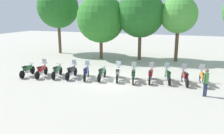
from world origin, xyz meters
The scene contains 18 objects.
ground_plane centered at (0.00, 0.00, 0.00)m, with size 80.00×80.00×0.00m, color #BCB7A8.
motorcycle_0 centered at (-6.74, -1.25, 0.50)m, with size 0.62×2.18×0.99m.
motorcycle_1 centered at (-5.52, -1.02, 0.52)m, with size 0.71×2.16×1.37m.
motorcycle_2 centered at (-4.29, -0.67, 0.50)m, with size 0.72×2.16×0.99m.
motorcycle_3 centered at (-3.07, -0.50, 0.52)m, with size 0.62×2.19×1.37m.
motorcycle_4 centered at (-1.85, -0.34, 0.52)m, with size 0.84×2.13×1.37m.
motorcycle_5 centered at (-0.62, -0.09, 0.50)m, with size 0.62×2.19×0.99m.
motorcycle_6 centered at (0.60, 0.18, 0.52)m, with size 0.76×2.15×1.37m.
motorcycle_7 centered at (1.82, 0.21, 0.52)m, with size 0.72×2.16×1.37m.
motorcycle_8 centered at (3.05, 0.61, 0.52)m, with size 0.62×2.19×1.37m.
motorcycle_9 centered at (4.27, 0.87, 0.52)m, with size 0.80×2.14×1.37m.
motorcycle_10 centered at (5.50, 0.87, 0.52)m, with size 0.75×2.15×1.37m.
motorcycle_11 centered at (6.72, 1.11, 0.52)m, with size 0.63×2.18×1.37m.
person_0 centered at (6.79, -1.38, 1.03)m, with size 0.34×0.34×1.75m.
tree_0 centered at (-10.29, 9.21, 5.73)m, with size 5.11×5.11×8.30m.
tree_1 centered at (-3.90, 7.68, 4.43)m, with size 5.28×5.28×7.08m.
tree_2 centered at (0.33, 8.52, 4.96)m, with size 5.06×5.06×7.50m.
tree_3 centered at (4.23, 8.95, 4.87)m, with size 3.84×3.84×6.82m.
Camera 1 is at (5.88, -15.76, 5.01)m, focal length 36.25 mm.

